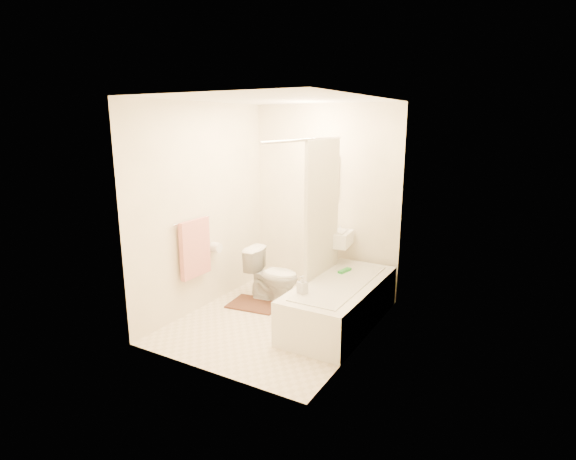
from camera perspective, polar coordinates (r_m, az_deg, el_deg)
The scene contains 17 objects.
floor at distance 5.14m, azimuth -1.41°, elevation -11.48°, with size 2.40×2.40×0.00m, color beige.
ceiling at distance 4.67m, azimuth -1.59°, elevation 16.31°, with size 2.40×2.40×0.00m, color white.
wall_back at distance 5.80m, azimuth 4.68°, elevation 3.82°, with size 2.00×0.02×2.40m, color beige.
wall_left at distance 5.34m, azimuth -10.72°, elevation 2.79°, with size 0.02×2.40×2.40m, color beige.
wall_right at distance 4.34m, azimuth 9.87°, elevation 0.38°, with size 0.02×2.40×2.40m, color beige.
mirror at distance 5.74m, azimuth 4.65°, elevation 6.74°, with size 0.40×0.03×0.55m, color white.
curtain_rod at distance 4.61m, azimuth 2.36°, elevation 11.37°, with size 0.03×0.03×1.70m, color silver.
shower_curtain at distance 5.05m, azimuth 4.37°, elevation 2.61°, with size 0.04×0.80×1.55m, color silver.
towel_bar at distance 5.15m, azimuth -12.13°, elevation 1.19°, with size 0.02×0.02×0.60m, color silver.
towel at distance 5.21m, azimuth -11.71°, elevation -2.28°, with size 0.06×0.45×0.66m, color #CC7266.
toilet_paper at distance 5.50m, azimuth -9.13°, elevation -2.19°, with size 0.12×0.12×0.11m, color white.
toilet at distance 5.57m, azimuth -1.94°, elevation -5.82°, with size 0.38×0.67×0.66m, color white.
sink at distance 5.68m, azimuth 5.46°, elevation -3.96°, with size 0.48×0.39×0.95m, color white, non-canonical shape.
bathtub at distance 5.03m, azimuth 6.63°, elevation -9.22°, with size 0.74×1.68×0.47m, color white, non-canonical shape.
bath_mat at distance 5.57m, azimuth -4.25°, elevation -9.37°, with size 0.60×0.45×0.02m, color #4E271C.
soap_bottle at distance 4.57m, azimuth 1.84°, elevation -7.00°, with size 0.09×0.09×0.19m, color white.
scrub_brush at distance 5.27m, azimuth 7.20°, elevation -5.19°, with size 0.06×0.20×0.04m, color green.
Camera 1 is at (2.42, -3.98, 2.17)m, focal length 28.00 mm.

